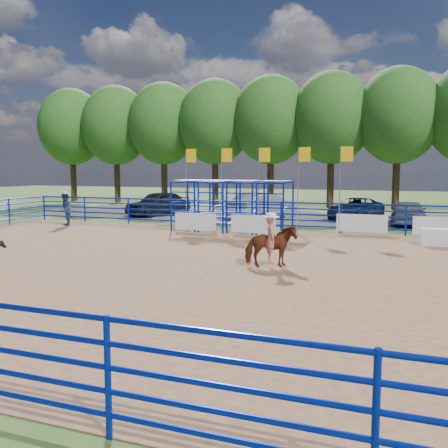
% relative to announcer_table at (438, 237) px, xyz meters
% --- Properties ---
extents(ground, '(120.00, 120.00, 0.00)m').
position_rel_announcer_table_xyz_m(ground, '(-7.28, -7.32, -0.37)').
color(ground, '#425E25').
rests_on(ground, ground).
extents(arena_dirt, '(30.00, 20.00, 0.02)m').
position_rel_announcer_table_xyz_m(arena_dirt, '(-7.28, -7.32, -0.36)').
color(arena_dirt, '#8A6245').
rests_on(arena_dirt, ground).
extents(gravel_strip, '(40.00, 10.00, 0.01)m').
position_rel_announcer_table_xyz_m(gravel_strip, '(-7.28, 9.68, -0.37)').
color(gravel_strip, gray).
rests_on(gravel_strip, ground).
extents(announcer_table, '(1.37, 0.74, 0.70)m').
position_rel_announcer_table_xyz_m(announcer_table, '(0.00, 0.00, 0.00)').
color(announcer_table, silver).
rests_on(announcer_table, arena_dirt).
extents(horse_and_rider, '(1.77, 1.34, 2.46)m').
position_rel_announcer_table_xyz_m(horse_and_rider, '(-5.24, -6.74, 0.49)').
color(horse_and_rider, '#632D13').
rests_on(horse_and_rider, arena_dirt).
extents(spectator_cowboy, '(1.11, 1.11, 1.87)m').
position_rel_announcer_table_xyz_m(spectator_cowboy, '(-18.95, 0.47, 0.58)').
color(spectator_cowboy, navy).
rests_on(spectator_cowboy, arena_dirt).
extents(car_a, '(3.38, 5.18, 1.64)m').
position_rel_announcer_table_xyz_m(car_a, '(-17.10, 7.81, 0.46)').
color(car_a, black).
rests_on(car_a, gravel_strip).
extents(car_b, '(3.65, 5.26, 1.64)m').
position_rel_announcer_table_xyz_m(car_b, '(-9.91, 8.35, 0.46)').
color(car_b, gray).
rests_on(car_b, gravel_strip).
extents(car_c, '(3.41, 5.30, 1.36)m').
position_rel_announcer_table_xyz_m(car_c, '(-4.27, 9.48, 0.32)').
color(car_c, black).
rests_on(car_c, gravel_strip).
extents(car_d, '(1.86, 4.55, 1.32)m').
position_rel_announcer_table_xyz_m(car_d, '(-1.20, 7.71, 0.30)').
color(car_d, '#5D5D60').
rests_on(car_d, gravel_strip).
extents(perimeter_fence, '(30.10, 20.10, 1.50)m').
position_rel_announcer_table_xyz_m(perimeter_fence, '(-7.28, -7.32, 0.38)').
color(perimeter_fence, '#071CA9').
rests_on(perimeter_fence, ground).
extents(chute_assembly, '(19.32, 2.41, 4.20)m').
position_rel_announcer_table_xyz_m(chute_assembly, '(-9.18, 1.52, 0.89)').
color(chute_assembly, '#071CA9').
rests_on(chute_assembly, ground).
extents(treeline, '(56.40, 6.40, 11.24)m').
position_rel_announcer_table_xyz_m(treeline, '(-7.28, 18.68, 7.16)').
color(treeline, '#3F2B19').
rests_on(treeline, ground).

